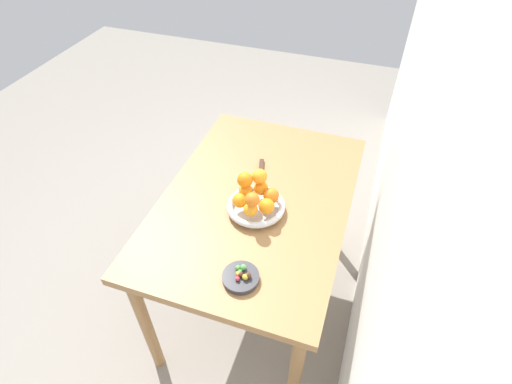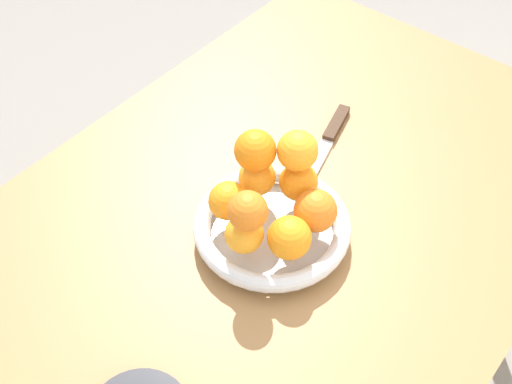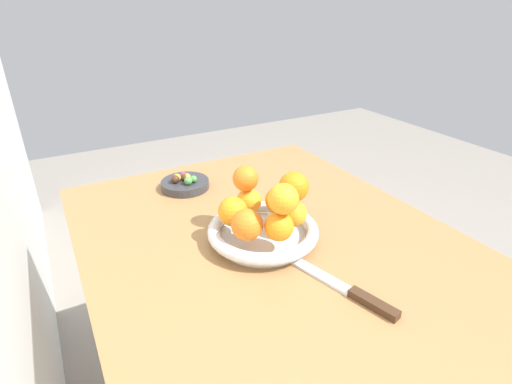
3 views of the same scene
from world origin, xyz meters
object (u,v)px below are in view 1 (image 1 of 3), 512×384
(orange_1, at_px, (271,196))
(candy_ball_7, at_px, (240,271))
(candy_ball_0, at_px, (248,275))
(candy_ball_1, at_px, (238,268))
(candy_ball_5, at_px, (237,279))
(orange_7, at_px, (260,176))
(orange_6, at_px, (252,200))
(orange_5, at_px, (251,209))
(knife, at_px, (261,176))
(orange_8, at_px, (245,180))
(orange_3, at_px, (246,190))
(orange_0, at_px, (267,206))
(candy_dish, at_px, (241,278))
(fruit_bowl, at_px, (256,207))
(candy_ball_4, at_px, (241,274))
(candy_ball_6, at_px, (238,274))
(orange_4, at_px, (240,200))
(dining_table, at_px, (256,212))
(orange_2, at_px, (261,188))
(candy_ball_3, at_px, (245,277))
(candy_ball_2, at_px, (243,267))

(orange_1, distance_m, candy_ball_7, 0.35)
(candy_ball_0, xyz_separation_m, candy_ball_1, (-0.02, -0.04, -0.00))
(candy_ball_0, bearing_deg, orange_1, -175.34)
(candy_ball_5, bearing_deg, orange_7, -171.91)
(orange_6, bearing_deg, candy_ball_0, 15.98)
(orange_5, height_order, orange_6, orange_6)
(orange_6, bearing_deg, orange_5, -91.61)
(orange_5, xyz_separation_m, knife, (-0.27, -0.05, -0.06))
(orange_1, distance_m, orange_8, 0.12)
(orange_3, relative_size, candy_ball_5, 3.48)
(orange_0, xyz_separation_m, candy_ball_5, (0.32, -0.00, -0.04))
(orange_7, bearing_deg, candy_dish, 9.07)
(orange_5, bearing_deg, fruit_bowl, 179.83)
(fruit_bowl, height_order, orange_5, orange_5)
(candy_ball_4, bearing_deg, candy_dish, -168.19)
(orange_1, bearing_deg, candy_dish, 0.46)
(orange_7, height_order, knife, orange_7)
(candy_ball_6, relative_size, knife, 0.07)
(orange_4, xyz_separation_m, orange_7, (-0.10, 0.05, 0.06))
(candy_ball_1, bearing_deg, candy_ball_0, 66.65)
(candy_ball_7, bearing_deg, dining_table, -169.45)
(candy_dish, height_order, orange_6, orange_6)
(candy_ball_6, bearing_deg, orange_8, -163.92)
(orange_2, xyz_separation_m, orange_6, (0.13, 0.01, 0.05))
(orange_2, xyz_separation_m, candy_ball_7, (0.38, 0.05, -0.04))
(orange_0, xyz_separation_m, candy_ball_6, (0.30, -0.01, -0.04))
(candy_ball_1, bearing_deg, candy_ball_5, 18.81)
(orange_4, bearing_deg, candy_ball_3, 23.44)
(candy_ball_5, bearing_deg, candy_ball_2, 175.71)
(candy_ball_5, bearing_deg, orange_2, -172.78)
(dining_table, height_order, orange_2, orange_2)
(orange_4, relative_size, candy_ball_5, 3.59)
(orange_0, distance_m, orange_3, 0.12)
(orange_0, bearing_deg, orange_7, -147.69)
(dining_table, bearing_deg, orange_6, 12.13)
(orange_1, relative_size, candy_ball_0, 2.87)
(orange_0, xyz_separation_m, orange_4, (0.00, -0.11, -0.00))
(dining_table, xyz_separation_m, orange_2, (0.01, 0.02, 0.16))
(candy_ball_7, bearing_deg, candy_ball_3, 53.86)
(orange_1, height_order, orange_7, orange_7)
(candy_ball_1, distance_m, candy_ball_4, 0.03)
(orange_4, relative_size, orange_5, 1.05)
(orange_0, bearing_deg, candy_ball_4, 0.52)
(orange_0, height_order, knife, orange_0)
(fruit_bowl, distance_m, candy_ball_0, 0.34)
(orange_2, height_order, orange_8, orange_8)
(orange_8, xyz_separation_m, candy_ball_1, (0.33, 0.09, -0.10))
(orange_2, bearing_deg, orange_5, -0.17)
(candy_dish, bearing_deg, orange_8, -162.74)
(knife, bearing_deg, orange_4, -2.11)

